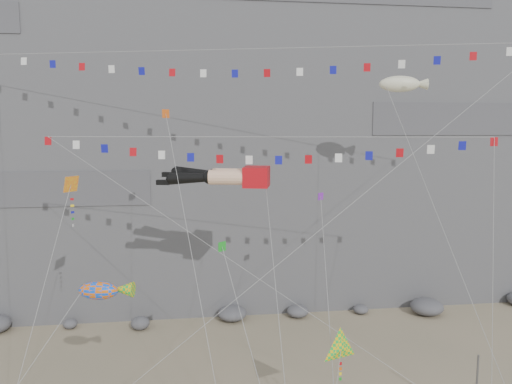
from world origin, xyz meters
TOP-DOWN VIEW (x-y plane):
  - cliff at (0.00, 32.00)m, footprint 80.00×28.00m
  - talus_boulders at (0.00, 17.00)m, footprint 60.00×3.00m
  - legs_kite at (-1.24, 6.79)m, footprint 7.60×16.79m
  - flag_banner_upper at (0.76, 9.53)m, footprint 37.40×17.82m
  - flag_banner_lower at (1.12, 5.58)m, footprint 27.83×10.65m
  - harlequin_kite at (-10.56, 4.47)m, footprint 3.49×10.24m
  - fish_windsock at (-8.52, 0.44)m, footprint 8.67×6.38m
  - delta_kite at (4.23, -1.42)m, footprint 4.35×7.71m
  - blimp_windsock at (11.79, 9.57)m, footprint 4.79×13.61m
  - small_kite_a at (-5.00, 6.60)m, footprint 4.12×14.44m
  - small_kite_b at (5.07, 6.19)m, footprint 2.81×13.18m
  - small_kite_c at (-1.89, 0.73)m, footprint 3.38×8.16m

SIDE VIEW (x-z plane):
  - talus_boulders at x=0.00m, z-range 0.00..1.20m
  - delta_kite at x=4.23m, z-range 0.70..10.09m
  - fish_windsock at x=-8.52m, z-range 2.44..14.68m
  - small_kite_c at x=-1.89m, z-range 3.88..17.14m
  - small_kite_b at x=5.07m, z-range 3.38..21.23m
  - harlequin_kite at x=-10.56m, z-range 5.43..22.14m
  - legs_kite at x=-1.24m, z-range 3.97..23.93m
  - flag_banner_lower at x=1.12m, z-range 5.72..27.36m
  - small_kite_a at x=-5.00m, z-range 6.26..29.15m
  - blimp_windsock at x=11.79m, z-range 8.30..32.29m
  - flag_banner_upper at x=0.76m, z-range 8.04..37.14m
  - cliff at x=0.00m, z-range 0.00..50.00m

